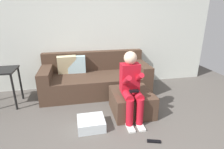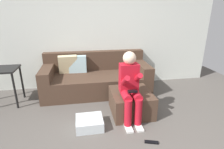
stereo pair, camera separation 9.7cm
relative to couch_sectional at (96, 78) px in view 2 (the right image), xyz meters
The scene contains 7 objects.
wall_back 1.08m from the couch_sectional, 61.57° to the left, with size 5.10×0.10×2.51m, color silver.
couch_sectional is the anchor object (origin of this frame).
ottoman 1.11m from the couch_sectional, 62.06° to the right, with size 0.67×0.71×0.39m, color #473326.
person_seated 1.28m from the couch_sectional, 69.33° to the right, with size 0.29×0.58×1.10m.
storage_bin 1.32m from the couch_sectional, 99.41° to the right, with size 0.40×0.37×0.15m, color silver.
side_table 1.77m from the couch_sectional, behind, with size 0.58×0.49×0.70m.
remote_near_ottoman 1.90m from the couch_sectional, 71.80° to the right, with size 0.18×0.05×0.02m, color black.
Camera 2 is at (-0.51, -1.64, 1.68)m, focal length 29.02 mm.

